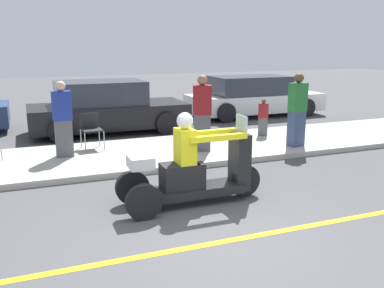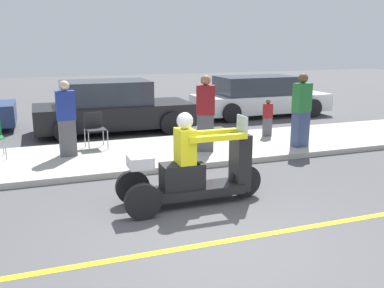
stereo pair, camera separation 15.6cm
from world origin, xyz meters
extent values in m
plane|color=#4C4C4F|center=(0.00, 0.00, 0.00)|extent=(60.00, 60.00, 0.00)
cube|color=gold|center=(0.17, 0.00, 0.00)|extent=(24.00, 0.12, 0.01)
cube|color=#B2ADA3|center=(0.00, 4.60, 0.06)|extent=(28.00, 2.80, 0.12)
cylinder|color=black|center=(1.13, 1.43, 0.28)|extent=(0.55, 0.10, 0.55)
cylinder|color=black|center=(-0.72, 1.08, 0.28)|extent=(0.55, 0.10, 0.55)
cylinder|color=black|center=(-0.72, 1.78, 0.28)|extent=(0.55, 0.10, 0.55)
cube|color=black|center=(0.17, 1.43, 0.22)|extent=(1.68, 0.49, 0.14)
cube|color=black|center=(0.01, 1.43, 0.49)|extent=(0.67, 0.39, 0.41)
cube|color=black|center=(1.03, 1.43, 0.63)|extent=(0.24, 0.39, 0.95)
cube|color=silver|center=(1.05, 1.43, 1.25)|extent=(0.03, 0.35, 0.30)
cube|color=silver|center=(-0.66, 1.43, 0.79)|extent=(0.36, 0.39, 0.18)
cube|color=yellow|center=(0.06, 1.43, 0.97)|extent=(0.26, 0.38, 0.55)
sphere|color=white|center=(0.06, 1.43, 1.38)|extent=(0.26, 0.26, 0.26)
cube|color=#38476B|center=(0.19, 1.31, 0.49)|extent=(0.14, 0.14, 0.41)
cube|color=#38476B|center=(0.19, 1.55, 0.49)|extent=(0.14, 0.14, 0.41)
cube|color=yellow|center=(0.54, 1.23, 1.11)|extent=(0.97, 0.09, 0.09)
cube|color=yellow|center=(0.54, 1.63, 1.11)|extent=(0.97, 0.09, 0.09)
cube|color=#38476B|center=(3.79, 3.79, 0.54)|extent=(0.42, 0.32, 0.84)
cube|color=#267233|center=(3.79, 3.79, 1.30)|extent=(0.46, 0.33, 0.67)
sphere|color=brown|center=(3.79, 3.79, 1.75)|extent=(0.23, 0.23, 0.23)
cube|color=#515156|center=(1.50, 4.18, 0.54)|extent=(0.43, 0.36, 0.84)
cube|color=maroon|center=(1.50, 4.18, 1.29)|extent=(0.47, 0.37, 0.67)
sphere|color=#9E704C|center=(1.50, 4.18, 1.74)|extent=(0.23, 0.23, 0.23)
cube|color=#515156|center=(-1.49, 4.80, 0.52)|extent=(0.36, 0.25, 0.80)
cube|color=navy|center=(-1.49, 4.80, 1.23)|extent=(0.40, 0.25, 0.63)
sphere|color=beige|center=(-1.49, 4.80, 1.66)|extent=(0.22, 0.22, 0.22)
cube|color=#515156|center=(3.65, 5.10, 0.36)|extent=(0.24, 0.18, 0.48)
cube|color=maroon|center=(3.65, 5.10, 0.79)|extent=(0.26, 0.19, 0.38)
sphere|color=brown|center=(3.65, 5.10, 1.05)|extent=(0.13, 0.13, 0.13)
cylinder|color=#A5A8AD|center=(-2.77, 4.92, 0.34)|extent=(0.02, 0.02, 0.44)
cylinder|color=#A5A8AD|center=(-1.02, 5.06, 0.34)|extent=(0.02, 0.02, 0.44)
cylinder|color=#A5A8AD|center=(-0.58, 5.09, 0.34)|extent=(0.02, 0.02, 0.44)
cylinder|color=#A5A8AD|center=(-1.06, 5.50, 0.34)|extent=(0.02, 0.02, 0.44)
cylinder|color=#A5A8AD|center=(-0.62, 5.53, 0.34)|extent=(0.02, 0.02, 0.44)
cube|color=#232326|center=(-0.82, 5.29, 0.57)|extent=(0.48, 0.48, 0.02)
cube|color=#232326|center=(-0.84, 5.51, 0.75)|extent=(0.44, 0.06, 0.38)
cube|color=silver|center=(5.43, 8.66, 0.48)|extent=(4.82, 1.75, 0.60)
cube|color=#2D333D|center=(5.19, 8.66, 1.09)|extent=(2.65, 1.57, 0.64)
cylinder|color=black|center=(7.00, 7.78, 0.32)|extent=(0.64, 0.22, 0.64)
cylinder|color=black|center=(7.00, 9.53, 0.32)|extent=(0.64, 0.22, 0.64)
cylinder|color=black|center=(3.86, 7.78, 0.32)|extent=(0.64, 0.22, 0.64)
cylinder|color=black|center=(3.86, 9.53, 0.32)|extent=(0.64, 0.22, 0.64)
cube|color=black|center=(0.03, 7.66, 0.50)|extent=(4.47, 1.84, 0.65)
cube|color=#2D333D|center=(-0.20, 7.66, 1.16)|extent=(2.46, 1.65, 0.67)
cylinder|color=black|center=(1.48, 6.74, 0.32)|extent=(0.64, 0.22, 0.64)
cylinder|color=black|center=(1.48, 8.58, 0.32)|extent=(0.64, 0.22, 0.64)
cylinder|color=black|center=(-1.43, 6.74, 0.32)|extent=(0.64, 0.22, 0.64)
cylinder|color=black|center=(-1.43, 8.58, 0.32)|extent=(0.64, 0.22, 0.64)
camera|label=1|loc=(-2.22, -4.66, 2.55)|focal=40.00mm
camera|label=2|loc=(-2.07, -4.71, 2.55)|focal=40.00mm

